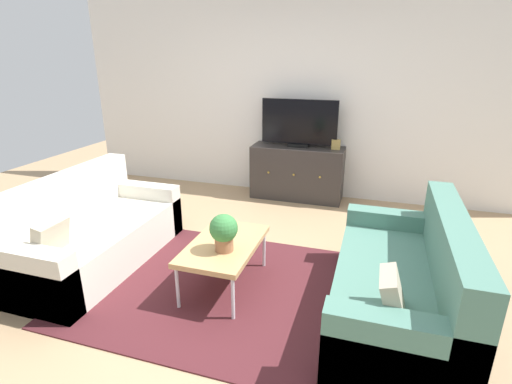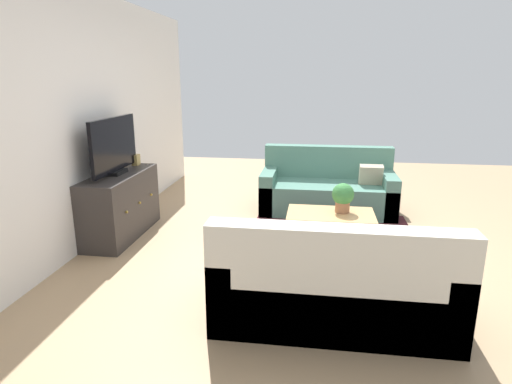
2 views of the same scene
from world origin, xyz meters
name	(u,v)px [view 1 (image 1 of 2)]	position (x,y,z in m)	size (l,w,h in m)	color
ground_plane	(233,280)	(0.00, 0.00, 0.00)	(10.00, 10.00, 0.00)	tan
wall_back	(297,98)	(0.00, 2.55, 1.35)	(6.40, 0.12, 2.70)	white
area_rug	(227,288)	(0.00, -0.15, 0.01)	(2.50, 1.90, 0.01)	#4C1E23
couch_left_side	(88,235)	(-1.44, -0.10, 0.28)	(0.87, 1.77, 0.85)	beige
couch_right_side	(408,287)	(1.44, -0.10, 0.28)	(0.87, 1.77, 0.85)	#4C7A6B
coffee_table	(224,246)	(-0.03, -0.11, 0.39)	(0.55, 0.90, 0.42)	tan
potted_plant	(224,231)	(0.02, -0.23, 0.59)	(0.23, 0.23, 0.31)	#936042
tv_console	(297,173)	(0.10, 2.27, 0.37)	(1.25, 0.47, 0.73)	#332D2B
flat_screen_tv	(299,123)	(0.10, 2.29, 1.05)	(1.02, 0.16, 0.63)	black
mantel_clock	(336,144)	(0.60, 2.27, 0.80)	(0.11, 0.07, 0.13)	tan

